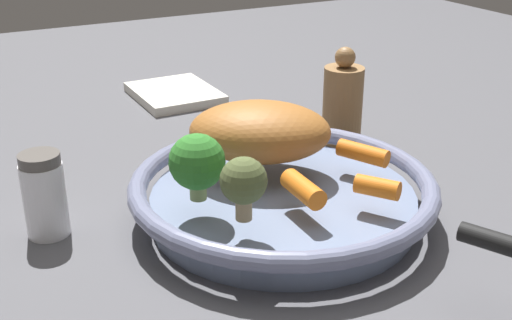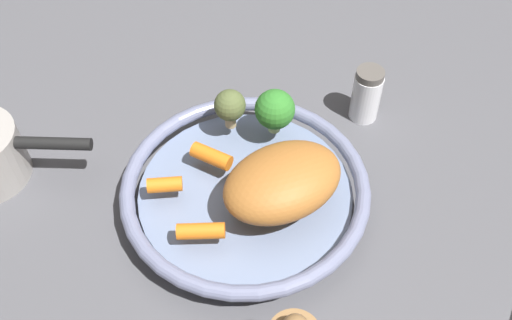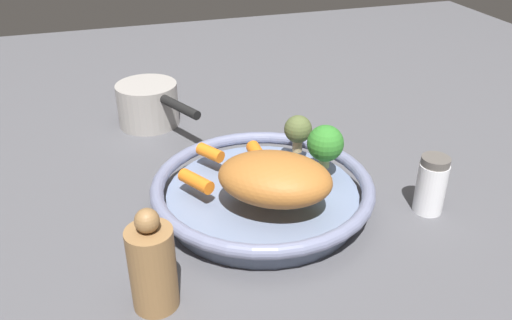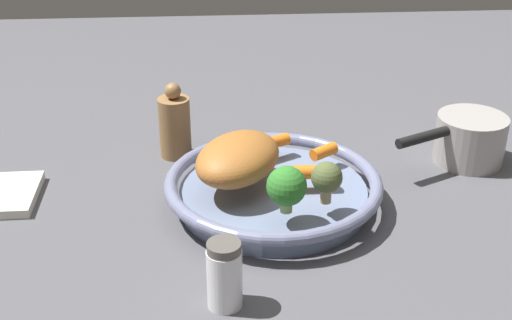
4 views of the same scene
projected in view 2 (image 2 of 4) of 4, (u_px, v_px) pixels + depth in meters
ground_plane at (246, 204)px, 0.75m from camera, size 2.04×2.04×0.00m
serving_bowl at (245, 192)px, 0.74m from camera, size 0.31×0.31×0.05m
roast_chicken_piece at (282, 183)px, 0.68m from camera, size 0.17×0.18×0.06m
baby_carrot_left at (211, 156)px, 0.73m from camera, size 0.05×0.02×0.02m
baby_carrot_back at (201, 231)px, 0.66m from camera, size 0.06×0.04×0.02m
baby_carrot_center at (165, 185)px, 0.70m from camera, size 0.05×0.04×0.02m
broccoli_floret_edge at (275, 110)px, 0.75m from camera, size 0.05×0.05×0.06m
broccoli_floret_large at (230, 106)px, 0.75m from camera, size 0.04×0.04×0.06m
salt_shaker at (366, 94)px, 0.82m from camera, size 0.04×0.04×0.08m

